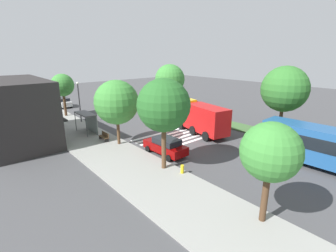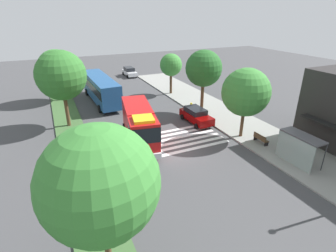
{
  "view_description": "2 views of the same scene",
  "coord_description": "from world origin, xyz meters",
  "px_view_note": "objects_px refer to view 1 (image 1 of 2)",
  "views": [
    {
      "loc": [
        -22.26,
        19.67,
        9.52
      ],
      "look_at": [
        -1.59,
        1.99,
        1.45
      ],
      "focal_mm": 26.19,
      "sensor_mm": 36.0,
      "label": 1
    },
    {
      "loc": [
        18.89,
        -9.19,
        11.74
      ],
      "look_at": [
        -2.44,
        0.58,
        1.47
      ],
      "focal_mm": 28.12,
      "sensor_mm": 36.0,
      "label": 2
    }
  ],
  "objects_px": {
    "bench_near_shelter": "(104,136)",
    "street_lamp": "(79,98)",
    "fire_truck": "(199,116)",
    "median_tree_center": "(170,79)",
    "median_tree_west": "(285,89)",
    "fire_hydrant": "(182,169)",
    "sidewalk_tree_west": "(164,106)",
    "sidewalk_tree_far_east": "(62,85)",
    "bus_stop_shelter": "(88,118)",
    "sidewalk_tree_far_west": "(271,152)",
    "parked_car_east": "(64,102)",
    "sidewalk_tree_center": "(117,102)",
    "parked_car_mid": "(165,146)"
  },
  "relations": [
    {
      "from": "bench_near_shelter",
      "to": "street_lamp",
      "type": "bearing_deg",
      "value": -6.61
    },
    {
      "from": "fire_truck",
      "to": "median_tree_center",
      "type": "height_order",
      "value": "median_tree_center"
    },
    {
      "from": "bench_near_shelter",
      "to": "median_tree_west",
      "type": "relative_size",
      "value": 0.2
    },
    {
      "from": "fire_truck",
      "to": "bench_near_shelter",
      "type": "distance_m",
      "value": 11.58
    },
    {
      "from": "fire_hydrant",
      "to": "bench_near_shelter",
      "type": "bearing_deg",
      "value": 5.94
    },
    {
      "from": "sidewalk_tree_west",
      "to": "sidewalk_tree_far_east",
      "type": "bearing_deg",
      "value": -0.0
    },
    {
      "from": "bus_stop_shelter",
      "to": "sidewalk_tree_far_west",
      "type": "height_order",
      "value": "sidewalk_tree_far_west"
    },
    {
      "from": "fire_truck",
      "to": "parked_car_east",
      "type": "xyz_separation_m",
      "value": [
        26.76,
        7.6,
        -1.19
      ]
    },
    {
      "from": "parked_car_east",
      "to": "sidewalk_tree_west",
      "type": "height_order",
      "value": "sidewalk_tree_west"
    },
    {
      "from": "sidewalk_tree_far_west",
      "to": "fire_truck",
      "type": "bearing_deg",
      "value": -34.96
    },
    {
      "from": "bus_stop_shelter",
      "to": "bench_near_shelter",
      "type": "height_order",
      "value": "bus_stop_shelter"
    },
    {
      "from": "bus_stop_shelter",
      "to": "sidewalk_tree_far_east",
      "type": "distance_m",
      "value": 10.96
    },
    {
      "from": "sidewalk_tree_center",
      "to": "median_tree_center",
      "type": "bearing_deg",
      "value": -58.46
    },
    {
      "from": "street_lamp",
      "to": "fire_hydrant",
      "type": "height_order",
      "value": "street_lamp"
    },
    {
      "from": "parked_car_mid",
      "to": "sidewalk_tree_center",
      "type": "relative_size",
      "value": 0.69
    },
    {
      "from": "sidewalk_tree_far_west",
      "to": "median_tree_center",
      "type": "xyz_separation_m",
      "value": [
        26.2,
        -15.55,
        0.87
      ]
    },
    {
      "from": "street_lamp",
      "to": "median_tree_center",
      "type": "distance_m",
      "value": 15.37
    },
    {
      "from": "parked_car_mid",
      "to": "median_tree_west",
      "type": "height_order",
      "value": "median_tree_west"
    },
    {
      "from": "sidewalk_tree_center",
      "to": "median_tree_west",
      "type": "relative_size",
      "value": 0.84
    },
    {
      "from": "fire_hydrant",
      "to": "sidewalk_tree_far_east",
      "type": "bearing_deg",
      "value": 1.1
    },
    {
      "from": "parked_car_east",
      "to": "bench_near_shelter",
      "type": "height_order",
      "value": "parked_car_east"
    },
    {
      "from": "parked_car_mid",
      "to": "bus_stop_shelter",
      "type": "relative_size",
      "value": 1.35
    },
    {
      "from": "sidewalk_tree_far_west",
      "to": "median_tree_center",
      "type": "bearing_deg",
      "value": -30.69
    },
    {
      "from": "fire_truck",
      "to": "sidewalk_tree_far_west",
      "type": "relative_size",
      "value": 1.44
    },
    {
      "from": "sidewalk_tree_center",
      "to": "sidewalk_tree_far_east",
      "type": "height_order",
      "value": "sidewalk_tree_center"
    },
    {
      "from": "bus_stop_shelter",
      "to": "sidewalk_tree_far_east",
      "type": "bearing_deg",
      "value": -3.92
    },
    {
      "from": "parked_car_east",
      "to": "sidewalk_tree_center",
      "type": "relative_size",
      "value": 0.69
    },
    {
      "from": "sidewalk_tree_far_west",
      "to": "median_tree_center",
      "type": "distance_m",
      "value": 30.48
    },
    {
      "from": "parked_car_mid",
      "to": "bus_stop_shelter",
      "type": "height_order",
      "value": "bus_stop_shelter"
    },
    {
      "from": "bus_stop_shelter",
      "to": "sidewalk_tree_center",
      "type": "distance_m",
      "value": 6.7
    },
    {
      "from": "parked_car_east",
      "to": "sidewalk_tree_center",
      "type": "xyz_separation_m",
      "value": [
        -24.13,
        2.2,
        3.79
      ]
    },
    {
      "from": "median_tree_center",
      "to": "sidewalk_tree_far_east",
      "type": "bearing_deg",
      "value": 65.68
    },
    {
      "from": "bus_stop_shelter",
      "to": "street_lamp",
      "type": "height_order",
      "value": "street_lamp"
    },
    {
      "from": "fire_truck",
      "to": "median_tree_center",
      "type": "bearing_deg",
      "value": -14.66
    },
    {
      "from": "street_lamp",
      "to": "sidewalk_tree_far_east",
      "type": "height_order",
      "value": "sidewalk_tree_far_east"
    },
    {
      "from": "parked_car_east",
      "to": "fire_hydrant",
      "type": "height_order",
      "value": "parked_car_east"
    },
    {
      "from": "parked_car_mid",
      "to": "fire_hydrant",
      "type": "distance_m",
      "value": 4.51
    },
    {
      "from": "bench_near_shelter",
      "to": "sidewalk_tree_far_east",
      "type": "xyz_separation_m",
      "value": [
        14.53,
        -0.69,
        4.27
      ]
    },
    {
      "from": "sidewalk_tree_far_east",
      "to": "median_tree_west",
      "type": "relative_size",
      "value": 0.8
    },
    {
      "from": "fire_hydrant",
      "to": "street_lamp",
      "type": "bearing_deg",
      "value": 0.28
    },
    {
      "from": "street_lamp",
      "to": "fire_hydrant",
      "type": "relative_size",
      "value": 8.08
    },
    {
      "from": "sidewalk_tree_far_east",
      "to": "bench_near_shelter",
      "type": "bearing_deg",
      "value": 177.3
    },
    {
      "from": "sidewalk_tree_far_east",
      "to": "fire_truck",
      "type": "bearing_deg",
      "value": -152.97
    },
    {
      "from": "sidewalk_tree_far_east",
      "to": "median_tree_west",
      "type": "xyz_separation_m",
      "value": [
        -26.61,
        -15.55,
        0.84
      ]
    },
    {
      "from": "parked_car_mid",
      "to": "sidewalk_tree_west",
      "type": "xyz_separation_m",
      "value": [
        -2.42,
        2.2,
        4.67
      ]
    },
    {
      "from": "median_tree_west",
      "to": "fire_hydrant",
      "type": "xyz_separation_m",
      "value": [
        0.68,
        15.05,
        -5.21
      ]
    },
    {
      "from": "sidewalk_tree_west",
      "to": "street_lamp",
      "type": "bearing_deg",
      "value": -1.2
    },
    {
      "from": "fire_truck",
      "to": "street_lamp",
      "type": "relative_size",
      "value": 1.52
    },
    {
      "from": "fire_hydrant",
      "to": "median_tree_west",
      "type": "bearing_deg",
      "value": -92.57
    },
    {
      "from": "fire_truck",
      "to": "bus_stop_shelter",
      "type": "bearing_deg",
      "value": 61.09
    }
  ]
}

